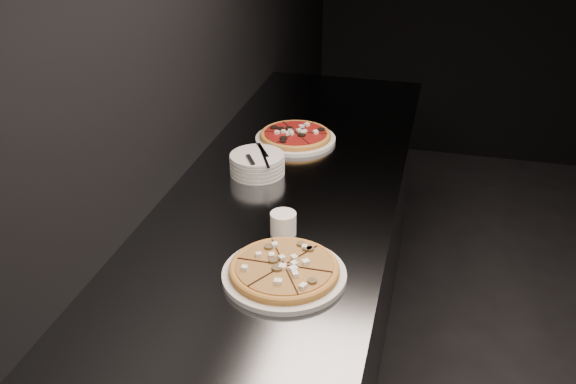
% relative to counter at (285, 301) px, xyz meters
% --- Properties ---
extents(wall_left, '(0.02, 5.00, 2.80)m').
position_rel_counter_xyz_m(wall_left, '(-0.37, 0.00, 0.94)').
color(wall_left, black).
rests_on(wall_left, floor).
extents(counter, '(0.74, 2.44, 0.92)m').
position_rel_counter_xyz_m(counter, '(0.00, 0.00, 0.00)').
color(counter, slate).
rests_on(counter, floor).
extents(pizza_mushroom, '(0.33, 0.33, 0.04)m').
position_rel_counter_xyz_m(pizza_mushroom, '(0.12, -0.48, 0.48)').
color(pizza_mushroom, silver).
rests_on(pizza_mushroom, counter).
extents(pizza_tomato, '(0.31, 0.31, 0.04)m').
position_rel_counter_xyz_m(pizza_tomato, '(-0.06, 0.40, 0.48)').
color(pizza_tomato, silver).
rests_on(pizza_tomato, counter).
extents(plate_stack, '(0.19, 0.19, 0.07)m').
position_rel_counter_xyz_m(plate_stack, '(-0.12, 0.10, 0.49)').
color(plate_stack, silver).
rests_on(plate_stack, counter).
extents(cutlery, '(0.09, 0.19, 0.01)m').
position_rel_counter_xyz_m(cutlery, '(-0.12, 0.08, 0.53)').
color(cutlery, '#AFB1B6').
rests_on(cutlery, plate_stack).
extents(ramekin, '(0.08, 0.08, 0.07)m').
position_rel_counter_xyz_m(ramekin, '(0.06, -0.26, 0.49)').
color(ramekin, silver).
rests_on(ramekin, counter).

